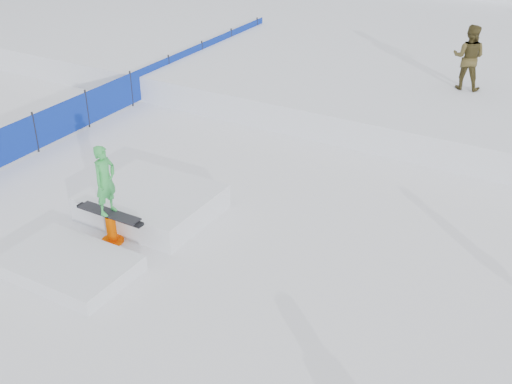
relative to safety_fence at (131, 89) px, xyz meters
The scene contains 5 objects.
ground 9.28m from the safety_fence, 45.44° to the right, with size 120.00×120.00×0.00m, color white.
snow_midrise 11.43m from the safety_fence, 55.34° to the left, with size 50.00×18.00×0.80m, color white.
safety_fence is the anchor object (origin of this frame).
walker_olive 9.88m from the safety_fence, 26.07° to the left, with size 0.90×0.70×1.85m, color #483D1C.
jib_rail_feature 7.17m from the safety_fence, 50.66° to the right, with size 2.60×4.40×2.11m.
Camera 1 is at (5.97, -7.47, 7.09)m, focal length 45.00 mm.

